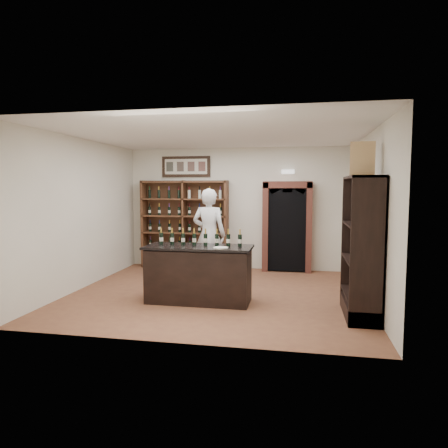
# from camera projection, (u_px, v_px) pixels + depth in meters

# --- Properties ---
(floor) EXTENTS (5.50, 5.50, 0.00)m
(floor) POSITION_uv_depth(u_px,v_px,m) (217.00, 293.00, 7.64)
(floor) COLOR brown
(floor) RESTS_ON ground
(ceiling) EXTENTS (5.50, 5.50, 0.00)m
(ceiling) POSITION_uv_depth(u_px,v_px,m) (216.00, 135.00, 7.37)
(ceiling) COLOR white
(ceiling) RESTS_ON wall_back
(wall_back) EXTENTS (5.50, 0.04, 3.00)m
(wall_back) POSITION_uv_depth(u_px,v_px,m) (237.00, 209.00, 9.95)
(wall_back) COLOR silver
(wall_back) RESTS_ON ground
(wall_left) EXTENTS (0.04, 5.00, 3.00)m
(wall_left) POSITION_uv_depth(u_px,v_px,m) (83.00, 214.00, 8.01)
(wall_left) COLOR silver
(wall_left) RESTS_ON ground
(wall_right) EXTENTS (0.04, 5.00, 3.00)m
(wall_right) POSITION_uv_depth(u_px,v_px,m) (370.00, 217.00, 7.00)
(wall_right) COLOR silver
(wall_right) RESTS_ON ground
(wine_shelf) EXTENTS (2.20, 0.38, 2.20)m
(wine_shelf) POSITION_uv_depth(u_px,v_px,m) (185.00, 224.00, 10.07)
(wine_shelf) COLOR #562F1D
(wine_shelf) RESTS_ON ground
(framed_picture) EXTENTS (1.25, 0.04, 0.52)m
(framed_picture) POSITION_uv_depth(u_px,v_px,m) (186.00, 167.00, 10.07)
(framed_picture) COLOR black
(framed_picture) RESTS_ON wall_back
(arched_doorway) EXTENTS (1.17, 0.35, 2.17)m
(arched_doorway) POSITION_uv_depth(u_px,v_px,m) (287.00, 224.00, 9.59)
(arched_doorway) COLOR black
(arched_doorway) RESTS_ON ground
(emergency_light) EXTENTS (0.30, 0.10, 0.10)m
(emergency_light) POSITION_uv_depth(u_px,v_px,m) (288.00, 172.00, 9.56)
(emergency_light) COLOR white
(emergency_light) RESTS_ON wall_back
(tasting_counter) EXTENTS (1.88, 0.78, 1.00)m
(tasting_counter) POSITION_uv_depth(u_px,v_px,m) (199.00, 274.00, 7.05)
(tasting_counter) COLOR black
(tasting_counter) RESTS_ON ground
(counter_bottle_0) EXTENTS (0.07, 0.07, 0.30)m
(counter_bottle_0) POSITION_uv_depth(u_px,v_px,m) (161.00, 238.00, 7.22)
(counter_bottle_0) COLOR black
(counter_bottle_0) RESTS_ON tasting_counter
(counter_bottle_1) EXTENTS (0.07, 0.07, 0.30)m
(counter_bottle_1) POSITION_uv_depth(u_px,v_px,m) (172.00, 239.00, 7.18)
(counter_bottle_1) COLOR black
(counter_bottle_1) RESTS_ON tasting_counter
(counter_bottle_2) EXTENTS (0.07, 0.07, 0.30)m
(counter_bottle_2) POSITION_uv_depth(u_px,v_px,m) (183.00, 239.00, 7.14)
(counter_bottle_2) COLOR black
(counter_bottle_2) RESTS_ON tasting_counter
(counter_bottle_3) EXTENTS (0.07, 0.07, 0.30)m
(counter_bottle_3) POSITION_uv_depth(u_px,v_px,m) (194.00, 239.00, 7.10)
(counter_bottle_3) COLOR black
(counter_bottle_3) RESTS_ON tasting_counter
(counter_bottle_4) EXTENTS (0.07, 0.07, 0.30)m
(counter_bottle_4) POSITION_uv_depth(u_px,v_px,m) (205.00, 239.00, 7.07)
(counter_bottle_4) COLOR black
(counter_bottle_4) RESTS_ON tasting_counter
(counter_bottle_5) EXTENTS (0.07, 0.07, 0.30)m
(counter_bottle_5) POSITION_uv_depth(u_px,v_px,m) (217.00, 240.00, 7.03)
(counter_bottle_5) COLOR black
(counter_bottle_5) RESTS_ON tasting_counter
(counter_bottle_6) EXTENTS (0.07, 0.07, 0.30)m
(counter_bottle_6) POSITION_uv_depth(u_px,v_px,m) (228.00, 240.00, 6.99)
(counter_bottle_6) COLOR black
(counter_bottle_6) RESTS_ON tasting_counter
(counter_bottle_7) EXTENTS (0.07, 0.07, 0.30)m
(counter_bottle_7) POSITION_uv_depth(u_px,v_px,m) (240.00, 240.00, 6.95)
(counter_bottle_7) COLOR black
(counter_bottle_7) RESTS_ON tasting_counter
(side_cabinet) EXTENTS (0.48, 1.20, 2.20)m
(side_cabinet) POSITION_uv_depth(u_px,v_px,m) (363.00, 269.00, 6.23)
(side_cabinet) COLOR black
(side_cabinet) RESTS_ON ground
(shopkeeper) EXTENTS (0.77, 0.54, 2.01)m
(shopkeeper) POSITION_uv_depth(u_px,v_px,m) (209.00, 235.00, 8.62)
(shopkeeper) COLOR silver
(shopkeeper) RESTS_ON ground
(plate) EXTENTS (0.25, 0.25, 0.02)m
(plate) POSITION_uv_depth(u_px,v_px,m) (221.00, 248.00, 6.72)
(plate) COLOR beige
(plate) RESTS_ON tasting_counter
(wine_crate) EXTENTS (0.38, 0.19, 0.51)m
(wine_crate) POSITION_uv_depth(u_px,v_px,m) (362.00, 159.00, 6.06)
(wine_crate) COLOR tan
(wine_crate) RESTS_ON side_cabinet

